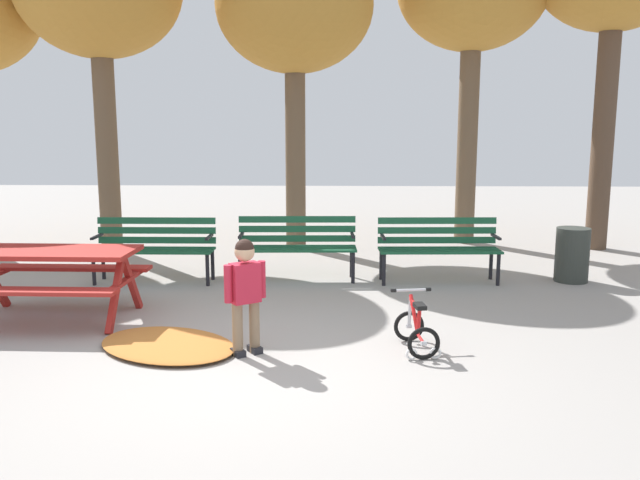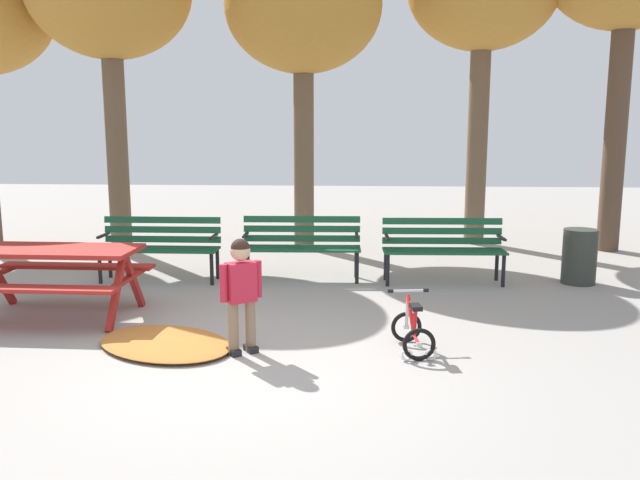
# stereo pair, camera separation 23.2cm
# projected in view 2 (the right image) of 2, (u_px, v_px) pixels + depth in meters

# --- Properties ---
(ground) EXTENTS (36.00, 36.00, 0.00)m
(ground) POSITION_uv_depth(u_px,v_px,m) (240.00, 371.00, 5.57)
(ground) COLOR gray
(picnic_table) EXTENTS (1.82, 1.36, 0.79)m
(picnic_table) POSITION_uv_depth(u_px,v_px,m) (54.00, 264.00, 7.08)
(picnic_table) COLOR maroon
(picnic_table) RESTS_ON ground
(park_bench_far_left) EXTENTS (1.60, 0.47, 0.85)m
(park_bench_far_left) POSITION_uv_depth(u_px,v_px,m) (160.00, 243.00, 8.82)
(park_bench_far_left) COLOR #195133
(park_bench_far_left) RESTS_ON ground
(park_bench_left) EXTENTS (1.62, 0.52, 0.85)m
(park_bench_left) POSITION_uv_depth(u_px,v_px,m) (301.00, 242.00, 8.89)
(park_bench_left) COLOR #195133
(park_bench_left) RESTS_ON ground
(park_bench_right) EXTENTS (1.62, 0.52, 0.85)m
(park_bench_right) POSITION_uv_depth(u_px,v_px,m) (443.00, 245.00, 8.70)
(park_bench_right) COLOR #195133
(park_bench_right) RESTS_ON ground
(child_standing) EXTENTS (0.35, 0.28, 1.07)m
(child_standing) POSITION_uv_depth(u_px,v_px,m) (241.00, 287.00, 5.91)
(child_standing) COLOR #7F664C
(child_standing) RESTS_ON ground
(kids_bicycle) EXTENTS (0.43, 0.60, 0.54)m
(kids_bicycle) POSITION_uv_depth(u_px,v_px,m) (413.00, 330.00, 6.04)
(kids_bicycle) COLOR black
(kids_bicycle) RESTS_ON ground
(leaf_pile) EXTENTS (1.71, 1.56, 0.07)m
(leaf_pile) POSITION_uv_depth(u_px,v_px,m) (165.00, 343.00, 6.19)
(leaf_pile) COLOR #B26B2D
(leaf_pile) RESTS_ON ground
(trash_bin) EXTENTS (0.44, 0.44, 0.73)m
(trash_bin) POSITION_uv_depth(u_px,v_px,m) (579.00, 256.00, 8.66)
(trash_bin) COLOR #2D332D
(trash_bin) RESTS_ON ground
(tree_center) EXTENTS (2.60, 2.60, 5.13)m
(tree_center) POSITION_uv_depth(u_px,v_px,m) (303.00, 9.00, 10.75)
(tree_center) COLOR brown
(tree_center) RESTS_ON ground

